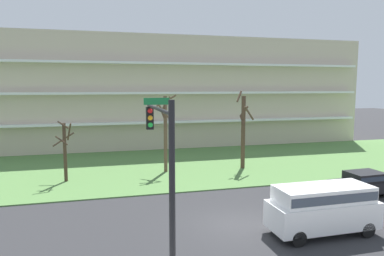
{
  "coord_description": "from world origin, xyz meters",
  "views": [
    {
      "loc": [
        -6.52,
        -16.0,
        7.04
      ],
      "look_at": [
        -0.83,
        6.0,
        4.33
      ],
      "focal_mm": 32.73,
      "sensor_mm": 36.0,
      "label": 1
    }
  ],
  "objects_px": {
    "tree_center": "(243,130)",
    "traffic_signal_mast": "(162,164)",
    "sedan_black_near_left": "(364,182)",
    "tree_far_left": "(65,149)",
    "van_white_center_left": "(323,206)",
    "tree_left": "(165,130)"
  },
  "relations": [
    {
      "from": "tree_center",
      "to": "tree_far_left",
      "type": "bearing_deg",
      "value": -177.46
    },
    {
      "from": "tree_far_left",
      "to": "van_white_center_left",
      "type": "xyz_separation_m",
      "value": [
        12.76,
        -12.74,
        -1.05
      ]
    },
    {
      "from": "tree_center",
      "to": "traffic_signal_mast",
      "type": "bearing_deg",
      "value": -120.67
    },
    {
      "from": "tree_left",
      "to": "traffic_signal_mast",
      "type": "distance_m",
      "value": 17.12
    },
    {
      "from": "sedan_black_near_left",
      "to": "traffic_signal_mast",
      "type": "distance_m",
      "value": 16.69
    },
    {
      "from": "tree_left",
      "to": "van_white_center_left",
      "type": "bearing_deg",
      "value": -69.66
    },
    {
      "from": "tree_center",
      "to": "tree_left",
      "type": "bearing_deg",
      "value": 176.45
    },
    {
      "from": "tree_left",
      "to": "sedan_black_near_left",
      "type": "height_order",
      "value": "tree_left"
    },
    {
      "from": "sedan_black_near_left",
      "to": "traffic_signal_mast",
      "type": "xyz_separation_m",
      "value": [
        -14.45,
        -7.52,
        3.66
      ]
    },
    {
      "from": "tree_far_left",
      "to": "tree_left",
      "type": "relative_size",
      "value": 0.72
    },
    {
      "from": "traffic_signal_mast",
      "to": "sedan_black_near_left",
      "type": "bearing_deg",
      "value": 27.5
    },
    {
      "from": "tree_left",
      "to": "tree_center",
      "type": "height_order",
      "value": "tree_center"
    },
    {
      "from": "tree_left",
      "to": "van_white_center_left",
      "type": "relative_size",
      "value": 1.22
    },
    {
      "from": "tree_far_left",
      "to": "tree_center",
      "type": "height_order",
      "value": "tree_center"
    },
    {
      "from": "tree_center",
      "to": "traffic_signal_mast",
      "type": "height_order",
      "value": "traffic_signal_mast"
    },
    {
      "from": "tree_far_left",
      "to": "tree_center",
      "type": "bearing_deg",
      "value": 2.54
    },
    {
      "from": "van_white_center_left",
      "to": "traffic_signal_mast",
      "type": "bearing_deg",
      "value": -160.35
    },
    {
      "from": "van_white_center_left",
      "to": "tree_far_left",
      "type": "bearing_deg",
      "value": 134.47
    },
    {
      "from": "tree_left",
      "to": "tree_center",
      "type": "bearing_deg",
      "value": -3.55
    },
    {
      "from": "traffic_signal_mast",
      "to": "tree_center",
      "type": "bearing_deg",
      "value": 59.33
    },
    {
      "from": "tree_far_left",
      "to": "van_white_center_left",
      "type": "relative_size",
      "value": 0.88
    },
    {
      "from": "tree_left",
      "to": "traffic_signal_mast",
      "type": "bearing_deg",
      "value": -100.43
    }
  ]
}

